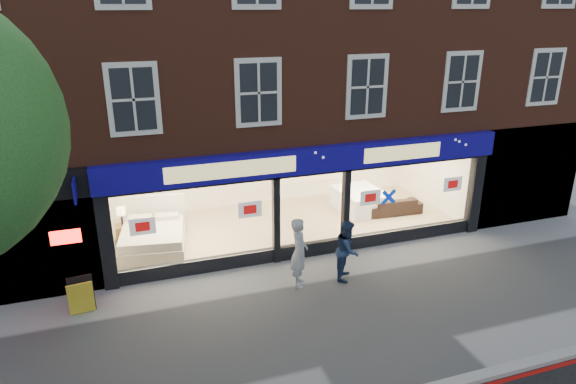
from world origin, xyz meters
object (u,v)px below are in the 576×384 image
display_bed (153,236)px  sofa (393,205)px  a_board (81,296)px  pedestrian_grey (299,252)px  mattress_stack (360,200)px  pedestrian_blue (347,250)px

display_bed → sofa: bearing=9.4°
a_board → pedestrian_grey: (5.28, -0.41, 0.48)m
mattress_stack → sofa: 1.14m
display_bed → pedestrian_blue: pedestrian_blue is taller
a_board → pedestrian_blue: size_ratio=0.55×
sofa → pedestrian_blue: size_ratio=1.17×
pedestrian_blue → a_board: bearing=118.4°
pedestrian_grey → sofa: bearing=-35.2°
display_bed → pedestrian_blue: size_ratio=1.54×
display_bed → a_board: size_ratio=2.82×
pedestrian_blue → display_bed: bearing=87.5°
mattress_stack → pedestrian_grey: 5.42m
mattress_stack → sofa: (0.95, -0.63, -0.08)m
a_board → pedestrian_blue: 6.63m
pedestrian_grey → a_board: bearing=104.7°
display_bed → pedestrian_grey: pedestrian_grey is taller
display_bed → mattress_stack: size_ratio=1.30×
mattress_stack → a_board: (-8.97, -3.53, -0.01)m
sofa → pedestrian_grey: (-4.63, -3.32, 0.55)m
pedestrian_blue → sofa: bearing=-12.0°
display_bed → mattress_stack: display_bed is taller
mattress_stack → sofa: size_ratio=1.01×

